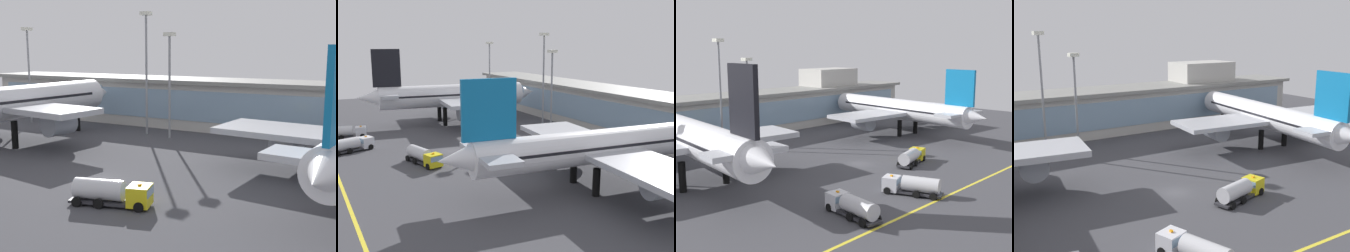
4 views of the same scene
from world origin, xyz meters
TOP-DOWN VIEW (x-y plane):
  - ground_plane at (0.00, 0.00)m, footprint 180.00×180.00m
  - terminal_building at (2.10, 42.44)m, footprint 122.23×14.00m
  - airliner_near_left at (-27.66, 11.07)m, footprint 35.20×48.83m
  - airliner_near_right at (30.55, 13.28)m, footprint 40.29×50.70m
  - fuel_tanker_truck at (6.79, -7.29)m, footprint 9.36×4.87m
  - baggage_tug_near at (-21.18, -16.94)m, footprint 4.11×9.31m
  - service_truck_far at (-8.51, -17.50)m, footprint 5.44×9.34m
  - apron_light_mast_west at (-5.46, 28.31)m, footprint 1.80×1.80m
  - apron_light_mast_centre at (-42.85, 29.63)m, footprint 1.80×1.80m
  - apron_light_mast_east at (-11.40, 29.79)m, footprint 1.80×1.80m

SIDE VIEW (x-z plane):
  - ground_plane at x=0.00m, z-range 0.00..0.00m
  - fuel_tanker_truck at x=6.79m, z-range 0.06..2.96m
  - baggage_tug_near at x=-21.18m, z-range 0.06..2.96m
  - service_truck_far at x=-8.51m, z-range 0.06..2.96m
  - terminal_building at x=2.10m, z-range -2.10..13.58m
  - airliner_near_right at x=30.55m, z-range -2.31..14.83m
  - airliner_near_left at x=-27.66m, z-range -2.65..17.27m
  - apron_light_mast_west at x=-5.46m, z-range 3.42..23.26m
  - apron_light_mast_centre at x=-42.85m, z-range 3.53..25.17m
  - apron_light_mast_east at x=-11.40m, z-range 3.66..27.56m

